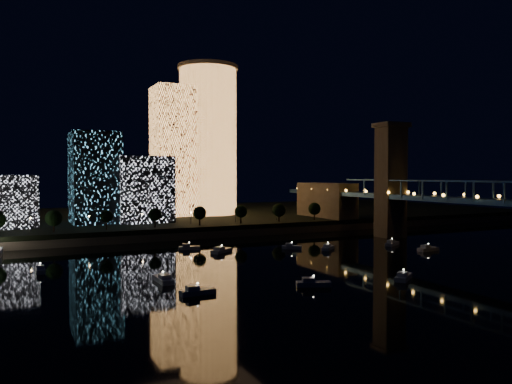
# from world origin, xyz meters

# --- Properties ---
(ground) EXTENTS (520.00, 520.00, 0.00)m
(ground) POSITION_xyz_m (0.00, 0.00, 0.00)
(ground) COLOR black
(ground) RESTS_ON ground
(far_bank) EXTENTS (420.00, 160.00, 5.00)m
(far_bank) POSITION_xyz_m (0.00, 160.00, 2.50)
(far_bank) COLOR black
(far_bank) RESTS_ON ground
(seawall) EXTENTS (420.00, 6.00, 3.00)m
(seawall) POSITION_xyz_m (0.00, 82.00, 1.50)
(seawall) COLOR #6B5E4C
(seawall) RESTS_ON ground
(tower_cylindrical) EXTENTS (34.00, 34.00, 83.59)m
(tower_cylindrical) POSITION_xyz_m (15.71, 145.41, 46.92)
(tower_cylindrical) COLOR #FFA451
(tower_cylindrical) RESTS_ON far_bank
(tower_rectangular) EXTENTS (22.05, 22.05, 70.15)m
(tower_rectangular) POSITION_xyz_m (-4.47, 144.35, 40.07)
(tower_rectangular) COLOR #FFA451
(tower_rectangular) RESTS_ON far_bank
(midrise_blocks) EXTENTS (102.96, 31.54, 41.90)m
(midrise_blocks) POSITION_xyz_m (-61.39, 119.25, 21.58)
(midrise_blocks) COLOR white
(midrise_blocks) RESTS_ON far_bank
(truss_bridge) EXTENTS (13.00, 266.00, 50.00)m
(truss_bridge) POSITION_xyz_m (65.00, 3.72, 16.25)
(truss_bridge) COLOR navy
(truss_bridge) RESTS_ON ground
(motorboats) EXTENTS (133.06, 80.66, 2.78)m
(motorboats) POSITION_xyz_m (-8.40, 15.94, 0.81)
(motorboats) COLOR silver
(motorboats) RESTS_ON ground
(esplanade_trees) EXTENTS (166.22, 6.86, 8.93)m
(esplanade_trees) POSITION_xyz_m (-33.07, 88.00, 10.47)
(esplanade_trees) COLOR black
(esplanade_trees) RESTS_ON far_bank
(street_lamps) EXTENTS (132.70, 0.70, 5.65)m
(street_lamps) POSITION_xyz_m (-34.00, 94.00, 9.02)
(street_lamps) COLOR black
(street_lamps) RESTS_ON far_bank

